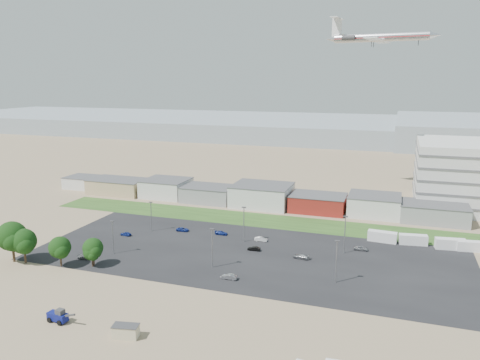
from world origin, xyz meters
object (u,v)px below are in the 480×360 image
at_px(parked_car_7, 254,249).
at_px(parked_car_12, 301,256).
at_px(parked_car_5, 126,234).
at_px(parked_car_9, 183,229).
at_px(airliner, 381,37).
at_px(parked_car_13, 229,277).
at_px(parked_car_6, 221,233).
at_px(portable_shed, 126,331).
at_px(tree_far_left, 12,239).
at_px(parked_car_10, 85,257).
at_px(parked_car_11, 261,239).
at_px(telehandler, 58,315).
at_px(box_trailer_a, 382,237).
at_px(parked_car_8, 361,248).

bearing_deg(parked_car_7, parked_car_12, 81.00).
height_order(parked_car_5, parked_car_9, parked_car_5).
bearing_deg(parked_car_7, airliner, 159.48).
bearing_deg(parked_car_7, parked_car_5, -91.31).
bearing_deg(parked_car_13, parked_car_6, -156.32).
distance_m(portable_shed, parked_car_5, 60.78).
bearing_deg(tree_far_left, parked_car_10, 24.87).
xyz_separation_m(parked_car_10, parked_car_11, (41.57, 29.31, 0.05)).
relative_size(parked_car_5, parked_car_12, 0.80).
relative_size(portable_shed, telehandler, 0.72).
relative_size(telehandler, parked_car_5, 1.97).
bearing_deg(box_trailer_a, parked_car_6, -163.55).
relative_size(parked_car_5, parked_car_6, 0.87).
bearing_deg(parked_car_7, parked_car_9, -110.96).
height_order(telehandler, parked_car_13, telehandler).
bearing_deg(parked_car_5, parked_car_11, 107.22).
xyz_separation_m(parked_car_5, parked_car_8, (70.96, 10.54, 0.06)).
height_order(portable_shed, parked_car_5, portable_shed).
xyz_separation_m(portable_shed, parked_car_6, (-4.46, 61.89, -0.67)).
xyz_separation_m(telehandler, parked_car_11, (25.28, 59.57, -0.80)).
bearing_deg(parked_car_11, parked_car_12, -127.81).
bearing_deg(parked_car_5, parked_car_9, 128.42).
xyz_separation_m(telehandler, airliner, (53.12, 133.37, 63.13)).
height_order(parked_car_5, parked_car_7, parked_car_7).
bearing_deg(tree_far_left, parked_car_9, 50.24).
distance_m(telehandler, airliner, 156.83).
height_order(parked_car_8, parked_car_11, parked_car_8).
bearing_deg(telehandler, parked_car_13, 56.25).
relative_size(parked_car_7, parked_car_10, 0.89).
bearing_deg(parked_car_9, parked_car_8, -95.09).
bearing_deg(parked_car_5, portable_shed, 37.63).
distance_m(tree_far_left, parked_car_6, 59.49).
xyz_separation_m(parked_car_5, parked_car_7, (41.94, 0.50, 0.00)).
bearing_deg(tree_far_left, parked_car_8, 23.88).
xyz_separation_m(box_trailer_a, parked_car_5, (-76.36, -20.30, -0.98)).
bearing_deg(parked_car_7, tree_far_left, -65.86).
height_order(parked_car_9, parked_car_10, parked_car_10).
bearing_deg(parked_car_9, portable_shed, -169.86).
height_order(box_trailer_a, parked_car_7, box_trailer_a).
xyz_separation_m(parked_car_6, parked_car_9, (-13.09, -0.77, -0.02)).
bearing_deg(telehandler, parked_car_7, 69.70).
bearing_deg(parked_car_10, parked_car_8, -71.59).
xyz_separation_m(box_trailer_a, tree_far_left, (-93.04, -48.57, 4.74)).
bearing_deg(tree_far_left, box_trailer_a, 27.57).
bearing_deg(parked_car_12, airliner, 178.57).
height_order(tree_far_left, parked_car_5, tree_far_left).
xyz_separation_m(tree_far_left, parked_car_6, (44.73, 38.80, -5.73)).
distance_m(portable_shed, parked_car_7, 52.70).
xyz_separation_m(box_trailer_a, parked_car_13, (-34.37, -40.48, -0.92)).
height_order(parked_car_7, parked_car_8, parked_car_8).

